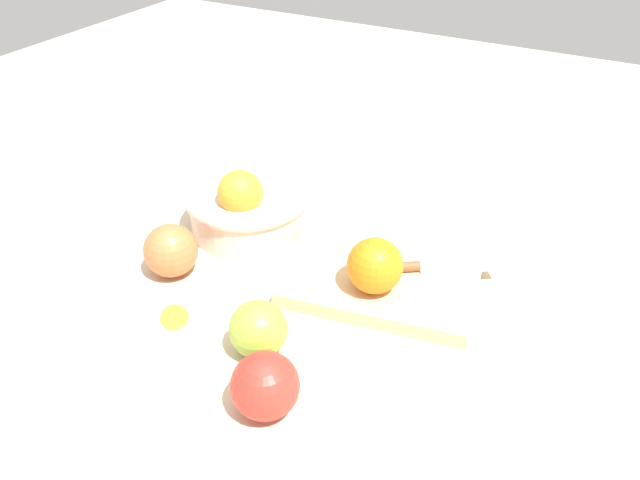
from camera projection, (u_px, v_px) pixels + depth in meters
ground_plane at (314, 297)px, 0.84m from camera, size 2.40×2.40×0.00m
bowl at (248, 206)px, 0.95m from camera, size 0.19×0.19×0.11m
cutting_board at (381, 282)px, 0.85m from camera, size 0.27×0.21×0.02m
orange_on_board at (375, 266)px, 0.80m from camera, size 0.07×0.07×0.07m
knife at (427, 267)px, 0.85m from camera, size 0.14×0.10×0.01m
apple_front_center at (258, 329)px, 0.74m from camera, size 0.07×0.07×0.07m
apple_front_right at (265, 386)px, 0.66m from camera, size 0.07×0.07×0.07m
apple_front_left at (171, 251)px, 0.87m from camera, size 0.07×0.07×0.07m
citrus_peel at (174, 315)px, 0.81m from camera, size 0.06×0.06×0.01m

